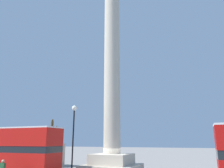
{
  "coord_description": "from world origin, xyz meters",
  "views": [
    {
      "loc": [
        8.85,
        -20.61,
        3.16
      ],
      "look_at": [
        0.0,
        0.0,
        9.07
      ],
      "focal_mm": 35.0,
      "sensor_mm": 36.0,
      "label": 1
    }
  ],
  "objects_px": {
    "equestrian_statue": "(50,153)",
    "street_lamp": "(73,130)",
    "bus_a": "(7,150)",
    "monument_column": "(112,86)"
  },
  "relations": [
    {
      "from": "equestrian_statue",
      "to": "street_lamp",
      "type": "bearing_deg",
      "value": -18.14
    },
    {
      "from": "bus_a",
      "to": "monument_column",
      "type": "bearing_deg",
      "value": 28.43
    },
    {
      "from": "equestrian_statue",
      "to": "street_lamp",
      "type": "distance_m",
      "value": 9.43
    },
    {
      "from": "equestrian_statue",
      "to": "bus_a",
      "type": "bearing_deg",
      "value": -56.8
    },
    {
      "from": "bus_a",
      "to": "equestrian_statue",
      "type": "bearing_deg",
      "value": 100.75
    },
    {
      "from": "monument_column",
      "to": "street_lamp",
      "type": "distance_m",
      "value": 5.97
    },
    {
      "from": "bus_a",
      "to": "street_lamp",
      "type": "xyz_separation_m",
      "value": [
        5.05,
        3.33,
        1.83
      ]
    },
    {
      "from": "equestrian_statue",
      "to": "street_lamp",
      "type": "xyz_separation_m",
      "value": [
        7.12,
        -5.63,
        2.54
      ]
    },
    {
      "from": "street_lamp",
      "to": "equestrian_statue",
      "type": "bearing_deg",
      "value": 141.66
    },
    {
      "from": "bus_a",
      "to": "street_lamp",
      "type": "height_order",
      "value": "street_lamp"
    }
  ]
}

